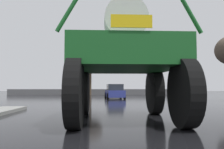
{
  "coord_description": "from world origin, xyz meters",
  "views": [
    {
      "loc": [
        -0.05,
        -0.61,
        1.16
      ],
      "look_at": [
        0.29,
        11.71,
        1.86
      ],
      "focal_mm": 37.19,
      "sensor_mm": 36.0,
      "label": 1
    }
  ],
  "objects_px": {
    "oversize_sprayer": "(124,61)",
    "bare_tree_far_center": "(90,60)",
    "traffic_signal_near_right": "(185,56)",
    "sedan_ahead": "(115,92)"
  },
  "relations": [
    {
      "from": "oversize_sprayer",
      "to": "bare_tree_far_center",
      "type": "xyz_separation_m",
      "value": [
        -3.0,
        27.33,
        3.23
      ]
    },
    {
      "from": "oversize_sprayer",
      "to": "traffic_signal_near_right",
      "type": "distance_m",
      "value": 5.65
    },
    {
      "from": "sedan_ahead",
      "to": "bare_tree_far_center",
      "type": "bearing_deg",
      "value": 11.76
    },
    {
      "from": "bare_tree_far_center",
      "to": "sedan_ahead",
      "type": "bearing_deg",
      "value": -73.45
    },
    {
      "from": "traffic_signal_near_right",
      "to": "bare_tree_far_center",
      "type": "distance_m",
      "value": 24.25
    },
    {
      "from": "oversize_sprayer",
      "to": "bare_tree_far_center",
      "type": "bearing_deg",
      "value": 4.96
    },
    {
      "from": "oversize_sprayer",
      "to": "bare_tree_far_center",
      "type": "distance_m",
      "value": 27.68
    },
    {
      "from": "oversize_sprayer",
      "to": "sedan_ahead",
      "type": "distance_m",
      "value": 16.25
    },
    {
      "from": "sedan_ahead",
      "to": "bare_tree_far_center",
      "type": "distance_m",
      "value": 12.51
    },
    {
      "from": "sedan_ahead",
      "to": "bare_tree_far_center",
      "type": "relative_size",
      "value": 0.6
    }
  ]
}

